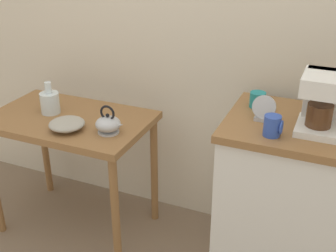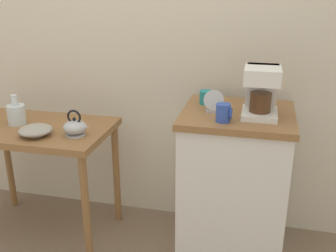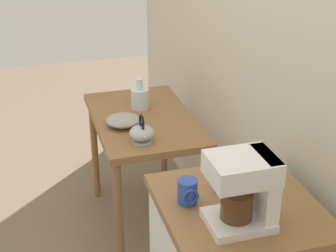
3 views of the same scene
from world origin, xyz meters
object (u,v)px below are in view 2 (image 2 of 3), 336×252
(teakettle, at_px, (75,127))
(mug_dark_teal, at_px, (207,97))
(glass_carafe_vase, at_px, (16,114))
(coffee_maker, at_px, (261,89))
(bowl_stoneware, at_px, (35,130))
(mug_blue, at_px, (224,113))
(table_clock, at_px, (214,103))

(teakettle, relative_size, mug_dark_teal, 1.88)
(mug_dark_teal, bearing_deg, glass_carafe_vase, -171.84)
(teakettle, distance_m, coffee_maker, 1.05)
(bowl_stoneware, height_order, mug_dark_teal, mug_dark_teal)
(coffee_maker, bearing_deg, mug_blue, -139.79)
(bowl_stoneware, xyz_separation_m, mug_blue, (1.05, 0.03, 0.18))
(table_clock, bearing_deg, mug_dark_teal, 111.52)
(bowl_stoneware, distance_m, coffee_maker, 1.27)
(mug_blue, bearing_deg, bowl_stoneware, -178.56)
(bowl_stoneware, bearing_deg, mug_dark_teal, 18.66)
(teakettle, xyz_separation_m, coffee_maker, (1.01, 0.12, 0.25))
(glass_carafe_vase, distance_m, mug_blue, 1.28)
(glass_carafe_vase, bearing_deg, coffee_maker, 0.98)
(bowl_stoneware, bearing_deg, table_clock, 9.68)
(glass_carafe_vase, relative_size, mug_dark_teal, 2.18)
(glass_carafe_vase, distance_m, coffee_maker, 1.46)
(bowl_stoneware, distance_m, glass_carafe_vase, 0.26)
(mug_dark_teal, bearing_deg, bowl_stoneware, -161.34)
(mug_blue, relative_size, mug_dark_teal, 1.09)
(teakettle, bearing_deg, mug_blue, -2.00)
(mug_dark_teal, bearing_deg, mug_blue, -66.38)
(bowl_stoneware, bearing_deg, mug_blue, 1.44)
(bowl_stoneware, height_order, coffee_maker, coffee_maker)
(teakettle, relative_size, table_clock, 1.32)
(bowl_stoneware, bearing_deg, coffee_maker, 8.07)
(glass_carafe_vase, bearing_deg, mug_blue, -5.53)
(coffee_maker, xyz_separation_m, table_clock, (-0.24, -0.01, -0.09))
(mug_dark_teal, bearing_deg, coffee_maker, -24.92)
(mug_blue, bearing_deg, teakettle, 178.00)
(coffee_maker, relative_size, table_clock, 2.15)
(glass_carafe_vase, xyz_separation_m, coffee_maker, (1.44, 0.02, 0.24))
(mug_dark_teal, distance_m, table_clock, 0.16)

